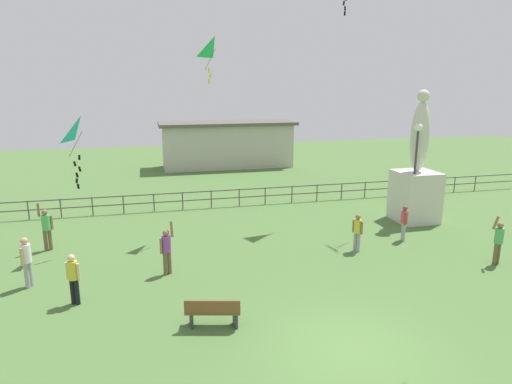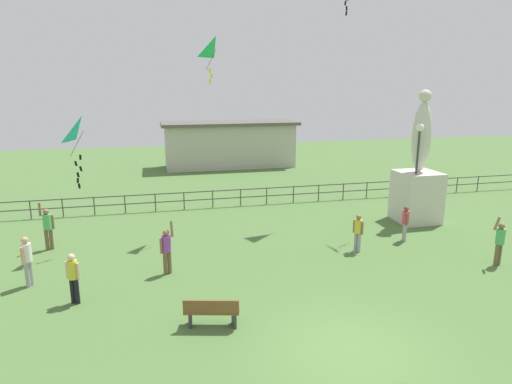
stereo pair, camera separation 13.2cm
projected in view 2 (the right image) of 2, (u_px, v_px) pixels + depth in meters
ground_plane at (350, 351)px, 10.99m from camera, size 80.00×80.00×0.00m
statue_monument at (418, 183)px, 21.13m from camera, size 1.86×1.86×6.22m
lamppost at (418, 153)px, 20.20m from camera, size 0.36×0.36×4.75m
park_bench at (212, 311)px, 12.00m from camera, size 1.55×0.76×0.85m
person_0 at (27, 258)px, 14.34m from camera, size 0.31×0.48×1.70m
person_1 at (500, 240)px, 16.06m from camera, size 0.51×0.30×1.89m
person_2 at (405, 221)px, 18.57m from camera, size 0.28×0.44×1.53m
person_3 at (48, 226)px, 17.58m from camera, size 0.54×0.31×1.99m
person_4 at (167, 248)px, 15.31m from camera, size 0.50×0.30×1.90m
person_5 at (73, 275)px, 13.21m from camera, size 0.43×0.29×1.59m
person_7 at (358, 230)px, 17.38m from camera, size 0.28×0.40×1.52m
kite_3 at (216, 50)px, 18.34m from camera, size 0.97×0.96×1.85m
kite_5 at (83, 134)px, 16.57m from camera, size 1.02×0.97×2.70m
waterfront_railing at (231, 195)px, 23.98m from camera, size 36.02×0.06×0.95m
pavilion_building at (230, 144)px, 35.51m from camera, size 10.68×3.80×3.59m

